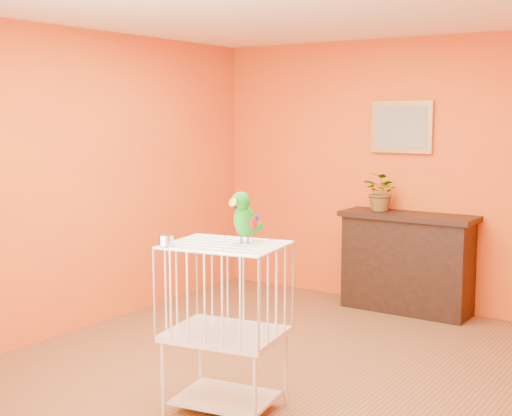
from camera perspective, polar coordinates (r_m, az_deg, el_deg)
The scene contains 8 objects.
ground at distance 5.38m, azimuth 1.72°, elevation -12.81°, with size 4.50×4.50×0.00m, color brown.
room_shell at distance 5.06m, azimuth 1.79°, elevation 4.27°, with size 4.50×4.50×4.50m.
console_cabinet at distance 6.93m, azimuth 11.97°, elevation -4.29°, with size 1.27×0.46×0.94m.
potted_plant at distance 6.95m, azimuth 10.05°, elevation 0.95°, with size 0.34×0.38×0.29m, color #26722D.
framed_picture at distance 7.03m, azimuth 11.56°, elevation 6.37°, with size 0.62×0.04×0.50m.
birdcage at distance 4.52m, azimuth -2.48°, elevation -9.38°, with size 0.78×0.65×1.07m.
feed_cup at distance 4.35m, azimuth -7.23°, elevation -2.58°, with size 0.09×0.09×0.06m, color silver.
parrot at distance 4.40m, azimuth -0.94°, elevation -0.71°, with size 0.16×0.29×0.33m.
Camera 1 is at (2.70, -4.27, 1.87)m, focal length 50.00 mm.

